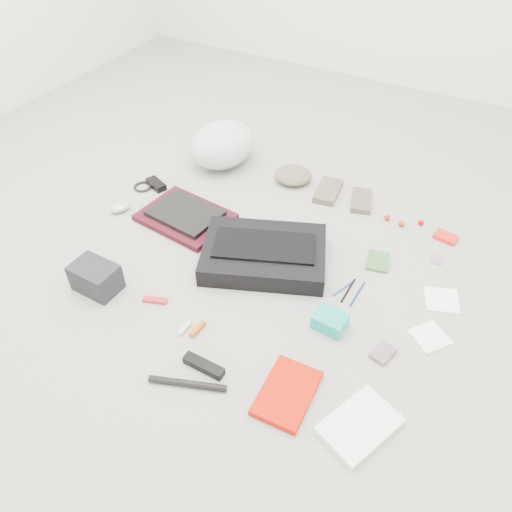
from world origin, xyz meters
The scene contains 33 objects.
ground_plane centered at (0.00, 0.00, 0.00)m, with size 4.00×4.00×0.00m, color gray.
messenger_bag centered at (0.02, 0.03, 0.04)m, with size 0.49×0.35×0.08m, color black.
bag_flap centered at (0.02, 0.03, 0.09)m, with size 0.41×0.18×0.01m, color black.
laptop_sleeve centered at (-0.43, 0.11, 0.01)m, with size 0.39×0.29×0.03m, color #3C0B16.
laptop centered at (-0.43, 0.11, 0.04)m, with size 0.30×0.22×0.02m, color black.
bike_helmet centered at (-0.53, 0.60, 0.11)m, with size 0.30×0.37×0.22m, color silver.
beanie centered at (-0.14, 0.63, 0.03)m, with size 0.18×0.18×0.06m, color brown.
mitten_left centered at (0.06, 0.61, 0.02)m, with size 0.10×0.20×0.03m, color brown.
mitten_right centered at (0.23, 0.62, 0.01)m, with size 0.09×0.18×0.03m, color brown.
power_brick centered at (-0.70, 0.25, 0.02)m, with size 0.12×0.05×0.03m, color black.
cable_coil centered at (-0.76, 0.21, 0.01)m, with size 0.09×0.09×0.01m, color black.
mouse centered at (-0.73, 0.02, 0.02)m, with size 0.06×0.10×0.04m, color #A1A1A1.
camera_bag centered at (-0.48, -0.41, 0.06)m, with size 0.17×0.12×0.11m, color black.
multitool centered at (-0.24, -0.36, 0.01)m, with size 0.09×0.03×0.01m, color #AE1B20.
toiletry_tube_white centered at (-0.06, -0.42, 0.01)m, with size 0.02×0.02×0.06m, color silver.
toiletry_tube_orange centered at (-0.02, -0.40, 0.01)m, with size 0.02×0.02×0.08m, color #BF4D09.
u_lock centered at (0.09, -0.53, 0.01)m, with size 0.15×0.04×0.03m, color black.
bike_pump centered at (0.08, -0.61, 0.01)m, with size 0.02×0.02×0.26m, color black.
book_red centered at (0.38, -0.48, 0.01)m, with size 0.16×0.24×0.02m, color red.
book_white centered at (0.62, -0.48, 0.01)m, with size 0.16×0.24×0.02m, color white.
notepad centered at (0.43, 0.26, 0.01)m, with size 0.09×0.12×0.01m, color #2F6431.
pen_blue centered at (0.36, 0.05, 0.00)m, with size 0.01×0.01×0.12m, color navy.
pen_black centered at (0.39, 0.04, 0.00)m, with size 0.01×0.01×0.14m, color black.
pen_navy centered at (0.42, 0.05, 0.00)m, with size 0.01×0.01×0.14m, color navy.
accordion_wallet centered at (0.39, -0.15, 0.03)m, with size 0.11×0.09×0.06m, color #12A69C.
card_deck centered at (0.60, -0.18, 0.01)m, with size 0.06×0.09×0.02m, color #7B5967.
napkin_top centered at (0.72, 0.17, 0.00)m, with size 0.12×0.12×0.01m, color white.
napkin_bottom centered at (0.72, -0.03, 0.00)m, with size 0.11×0.11×0.01m, color white.
lollipop_a centered at (0.38, 0.55, 0.01)m, with size 0.03×0.03×0.03m, color #B21718.
lollipop_b centered at (0.45, 0.54, 0.01)m, with size 0.03×0.03×0.03m, color #B52C16.
lollipop_c centered at (0.52, 0.59, 0.01)m, with size 0.03×0.03×0.03m, color #9C0101.
altoids_tin centered at (0.64, 0.54, 0.01)m, with size 0.10×0.06×0.02m, color red.
stamp_sheet centered at (0.64, 0.39, 0.00)m, with size 0.05×0.06×0.00m, color #9F678B.
Camera 1 is at (0.72, -1.30, 1.41)m, focal length 35.00 mm.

